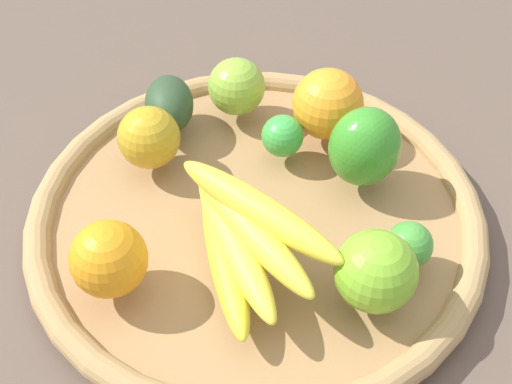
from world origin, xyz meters
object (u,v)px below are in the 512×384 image
Objects in this scene: apple_0 at (376,271)px; lime_1 at (409,245)px; banana_bunch at (241,234)px; lime_0 at (283,136)px; avocado at (169,104)px; apple_2 at (149,137)px; orange_0 at (109,259)px; apple_1 at (237,87)px; orange_1 at (328,104)px; bell_pepper at (365,147)px.

lime_1 is at bearing 142.88° from apple_0.
lime_0 is (-0.15, 0.03, -0.01)m from banana_bunch.
avocado is 0.13m from lime_0.
banana_bunch reaches higher than apple_2.
avocado is 1.07× the size of apple_0.
avocado is at bearing -125.03° from lime_1.
apple_2 is 0.16m from banana_bunch.
lime_1 is 0.27m from orange_0.
orange_0 reaches higher than apple_2.
avocado is at bearing 171.07° from apple_2.
apple_1 is at bearing -172.99° from banana_bunch.
lime_1 is 0.68× the size of apple_1.
banana_bunch is at bearing -21.70° from orange_1.
lime_1 is at bearing 66.59° from apple_2.
lime_0 is (-0.03, 0.14, -0.01)m from apple_2.
apple_0 is at bearing 59.10° from bell_pepper.
apple_2 is at bearing -71.01° from orange_1.
lime_0 is 0.65× the size of orange_0.
lime_1 is 0.24× the size of banana_bunch.
apple_1 is (-0.20, -0.18, 0.01)m from lime_1.
bell_pepper is 1.23× the size of orange_0.
bell_pepper is 0.12m from lime_1.
banana_bunch reaches higher than lime_1.
lime_1 is 0.97× the size of lime_0.
bell_pepper is 1.09× the size of avocado.
apple_1 is at bearing 138.77° from apple_2.
bell_pepper is at bearing 136.54° from banana_bunch.
orange_0 is (0.19, -0.14, 0.01)m from lime_0.
apple_1 is 0.93× the size of orange_0.
bell_pepper is 0.15m from apple_0.
apple_2 is at bearing -79.43° from lime_0.
apple_1 is at bearing -140.44° from lime_0.
lime_1 is at bearing 77.27° from bell_pepper.
apple_2 is at bearing 178.40° from orange_0.
apple_2 is 0.94× the size of orange_0.
bell_pepper is at bearing 54.40° from apple_1.
apple_1 is 0.27m from orange_0.
apple_2 is 0.35× the size of banana_bunch.
orange_1 is 0.29m from orange_0.
orange_1 reaches higher than apple_2.
avocado is at bearing -106.39° from lime_0.
orange_1 is 1.05× the size of apple_0.
apple_2 is 0.22m from bell_pepper.
apple_0 is 0.23m from orange_0.
banana_bunch is at bearing 27.60° from avocado.
apple_2 is at bearing -41.23° from apple_1.
apple_0 is (0.15, 0.01, -0.01)m from bell_pepper.
apple_1 reaches higher than lime_0.
apple_0 is (0.04, -0.03, 0.01)m from lime_1.
apple_0 is (0.22, 0.04, -0.00)m from orange_1.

